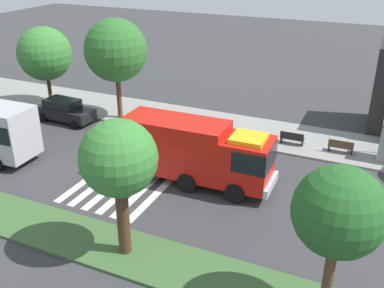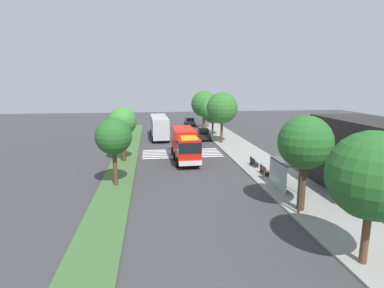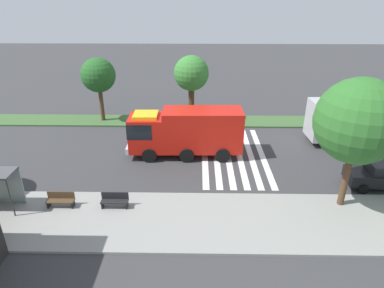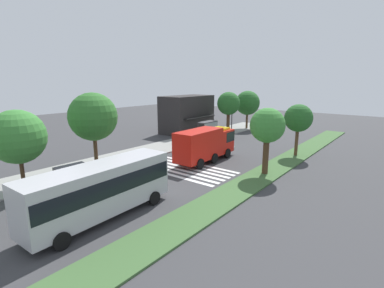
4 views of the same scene
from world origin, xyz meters
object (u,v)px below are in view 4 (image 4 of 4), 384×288
(bus_stop_shelter, at_px, (209,126))
(bench_west_of_shelter, at_px, (180,142))
(fire_truck, at_px, (206,143))
(street_lamp, at_px, (232,114))
(bench_near_shelter, at_px, (194,138))
(sidewalk_tree_east, at_px, (229,104))
(median_tree_far_west, at_px, (267,126))
(transit_bus, at_px, (101,187))
(median_tree_west, at_px, (298,118))
(sidewalk_tree_center, at_px, (93,117))
(sidewalk_tree_west, at_px, (18,137))
(sidewalk_tree_far_east, at_px, (248,103))
(parked_car_mid, at_px, (75,175))

(bus_stop_shelter, xyz_separation_m, bench_west_of_shelter, (-7.21, -0.01, -1.30))
(fire_truck, distance_m, street_lamp, 17.43)
(bench_near_shelter, height_order, sidewalk_tree_east, sidewalk_tree_east)
(fire_truck, height_order, bench_near_shelter, fire_truck)
(bus_stop_shelter, distance_m, median_tree_far_west, 18.68)
(transit_bus, bearing_deg, median_tree_far_west, 160.95)
(street_lamp, xyz_separation_m, median_tree_west, (-7.94, -13.55, 1.15))
(bench_west_of_shelter, height_order, sidewalk_tree_center, sidewalk_tree_center)
(sidewalk_tree_west, bearing_deg, median_tree_west, -29.35)
(median_tree_west, bearing_deg, transit_bus, 168.90)
(bench_near_shelter, height_order, sidewalk_tree_far_east, sidewalk_tree_far_east)
(bench_west_of_shelter, xyz_separation_m, sidewalk_tree_center, (-13.46, -0.53, 4.84))
(sidewalk_tree_west, bearing_deg, fire_truck, -22.01)
(bus_stop_shelter, bearing_deg, median_tree_far_west, -128.28)
(median_tree_west, bearing_deg, parked_car_mid, 151.40)
(transit_bus, distance_m, sidewalk_tree_east, 32.61)
(sidewalk_tree_far_east, xyz_separation_m, median_tree_far_west, (-22.85, -13.95, -0.10))
(parked_car_mid, bearing_deg, street_lamp, 6.59)
(street_lamp, height_order, sidewalk_tree_east, sidewalk_tree_east)
(parked_car_mid, distance_m, bus_stop_shelter, 24.46)
(transit_bus, relative_size, median_tree_far_west, 1.62)
(sidewalk_tree_center, distance_m, median_tree_far_west, 16.74)
(sidewalk_tree_far_east, bearing_deg, median_tree_west, -135.36)
(transit_bus, distance_m, bench_near_shelter, 24.54)
(transit_bus, xyz_separation_m, bench_west_of_shelter, (19.22, 9.84, -1.56))
(fire_truck, distance_m, median_tree_west, 11.27)
(sidewalk_tree_west, relative_size, sidewalk_tree_center, 0.86)
(bus_stop_shelter, height_order, median_tree_west, median_tree_west)
(bench_near_shelter, distance_m, street_lamp, 9.68)
(sidewalk_tree_west, bearing_deg, transit_bus, -83.16)
(bus_stop_shelter, xyz_separation_m, sidewalk_tree_far_east, (11.40, -0.54, 2.94))
(fire_truck, xyz_separation_m, parked_car_mid, (-13.31, 4.50, -1.14))
(bench_near_shelter, distance_m, median_tree_west, 15.07)
(sidewalk_tree_east, bearing_deg, bus_stop_shelter, 173.39)
(sidewalk_tree_center, distance_m, sidewalk_tree_east, 25.36)
(fire_truck, height_order, median_tree_far_west, median_tree_far_west)
(sidewalk_tree_east, bearing_deg, sidewalk_tree_far_east, 0.00)
(bench_west_of_shelter, height_order, median_tree_far_west, median_tree_far_west)
(street_lamp, relative_size, median_tree_west, 0.90)
(parked_car_mid, height_order, sidewalk_tree_west, sidewalk_tree_west)
(transit_bus, relative_size, bench_west_of_shelter, 6.40)
(sidewalk_tree_west, xyz_separation_m, median_tree_west, (24.82, -13.95, 0.06))
(transit_bus, distance_m, sidewalk_tree_far_east, 39.05)
(bench_west_of_shelter, relative_size, median_tree_west, 0.26)
(fire_truck, xyz_separation_m, sidewalk_tree_center, (-9.69, 6.70, 3.38))
(median_tree_far_west, bearing_deg, fire_truck, 86.36)
(sidewalk_tree_center, bearing_deg, parked_car_mid, -148.76)
(street_lamp, xyz_separation_m, sidewalk_tree_far_east, (6.19, 0.40, 1.41))
(fire_truck, height_order, parked_car_mid, fire_truck)
(parked_car_mid, height_order, sidewalk_tree_center, sidewalk_tree_center)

